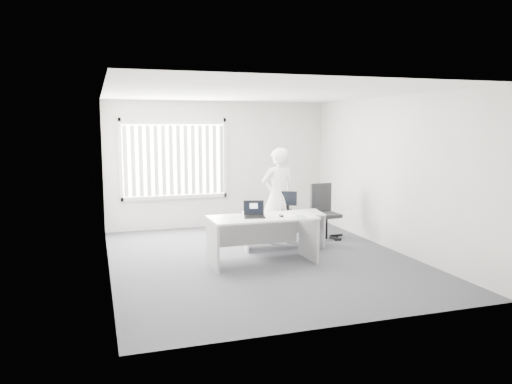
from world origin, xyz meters
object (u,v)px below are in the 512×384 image
object	(u,v)px
laptop	(254,210)
monitor	(287,201)
person	(278,196)
desk_far	(283,222)
desk_near	(262,230)
office_chair	(325,221)

from	to	relation	value
laptop	monitor	world-z (taller)	laptop
person	desk_far	bearing A→B (deg)	79.81
laptop	monitor	size ratio (longest dim) A/B	0.92
laptop	monitor	distance (m)	1.56
desk_near	person	distance (m)	1.52
desk_far	office_chair	bearing A→B (deg)	31.91
desk_near	monitor	distance (m)	1.47
desk_far	office_chair	world-z (taller)	office_chair
monitor	desk_far	bearing A→B (deg)	-99.38
desk_near	desk_far	distance (m)	1.15
desk_near	person	size ratio (longest dim) A/B	0.94
desk_far	person	size ratio (longest dim) A/B	0.83
office_chair	monitor	distance (m)	1.07
desk_far	monitor	world-z (taller)	monitor
monitor	desk_near	bearing A→B (deg)	-101.01
desk_near	office_chair	bearing A→B (deg)	36.70
desk_far	office_chair	xyz separation A→B (m)	(1.09, 0.49, -0.13)
desk_near	office_chair	world-z (taller)	office_chair
person	monitor	xyz separation A→B (m)	(0.14, -0.14, -0.08)
desk_far	monitor	size ratio (longest dim) A/B	4.20
office_chair	monitor	xyz separation A→B (m)	(-0.91, -0.25, 0.50)
person	monitor	bearing A→B (deg)	130.89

